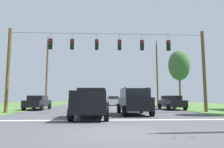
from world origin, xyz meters
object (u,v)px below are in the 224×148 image
Objects in this scene: suv_black at (134,101)px; distant_car_crossing_white at (113,101)px; utility_pole_near_left at (47,72)px; distant_car_oncoming at (38,102)px; tree_roadside_far_right at (179,66)px; distant_car_far_parked at (171,102)px; pickup_truck at (91,103)px; utility_pole_mid_right at (157,73)px; overhead_signal_span at (108,63)px.

distant_car_crossing_white is at bearing 92.17° from suv_black.
distant_car_oncoming is at bearing -79.36° from utility_pole_near_left.
suv_black reaches higher than distant_car_crossing_white.
tree_roadside_far_right reaches higher than distant_car_oncoming.
distant_car_crossing_white is 14.51m from distant_car_oncoming.
pickup_truck is at bearing -134.09° from distant_car_far_parked.
utility_pole_mid_right is 4.73m from tree_roadside_far_right.
pickup_truck is 22.89m from utility_pole_mid_right.
utility_pole_mid_right reaches higher than pickup_truck.
distant_car_crossing_white is 11.96m from tree_roadside_far_right.
utility_pole_near_left is (-18.21, -0.78, 0.03)m from utility_pole_mid_right.
utility_pole_near_left is at bearing 122.67° from overhead_signal_span.
distant_car_crossing_white is 1.02× the size of distant_car_far_parked.
utility_pole_near_left reaches higher than tree_roadside_far_right.
distant_car_oncoming is at bearing -127.05° from distant_car_crossing_white.
overhead_signal_span is 4.44m from suv_black.
utility_pole_mid_right is at bearing 118.27° from tree_roadside_far_right.
tree_roadside_far_right is at bearing 62.14° from distant_car_far_parked.
utility_pole_near_left is at bearing 100.64° from distant_car_oncoming.
tree_roadside_far_right is (20.43, -3.35, 0.60)m from utility_pole_near_left.
distant_car_oncoming is (-8.74, -11.58, 0.00)m from distant_car_crossing_white.
distant_car_crossing_white is at bearing 155.11° from tree_roadside_far_right.
utility_pole_mid_right is at bearing 81.74° from distant_car_far_parked.
utility_pole_near_left is (-1.96, 10.41, 4.68)m from distant_car_oncoming.
distant_car_crossing_white is at bearing 85.58° from overhead_signal_span.
pickup_truck is at bearing -54.97° from distant_car_oncoming.
tree_roadside_far_right reaches higher than distant_car_crossing_white.
pickup_truck reaches higher than distant_car_far_parked.
overhead_signal_span is 4.13× the size of distant_car_far_parked.
overhead_signal_span is at bearing -150.15° from distant_car_far_parked.
utility_pole_mid_right is (16.26, 11.19, 4.65)m from distant_car_oncoming.
distant_car_crossing_white is 11.73m from utility_pole_near_left.
distant_car_crossing_white is 0.40× the size of utility_pole_mid_right.
pickup_truck is 10.88m from distant_car_oncoming.
pickup_truck is at bearing -143.93° from suv_black.
suv_black is 1.12× the size of distant_car_far_parked.
tree_roadside_far_right is at bearing 20.92° from distant_car_oncoming.
utility_pole_mid_right reaches higher than distant_car_far_parked.
pickup_truck is at bearing -67.01° from utility_pole_near_left.
utility_pole_near_left is 20.71m from tree_roadside_far_right.
utility_pole_near_left reaches higher than distant_car_oncoming.
tree_roadside_far_right reaches higher than suv_black.
distant_car_far_parked is at bearing -63.77° from distant_car_crossing_white.
suv_black is at bearing -56.18° from utility_pole_near_left.
overhead_signal_span is 2.15× the size of tree_roadside_far_right.
distant_car_far_parked is 0.52× the size of tree_roadside_far_right.
pickup_truck reaches higher than distant_car_crossing_white.
distant_car_crossing_white is 0.53× the size of tree_roadside_far_right.
pickup_truck is 0.49× the size of utility_pole_mid_right.
utility_pole_near_left is at bearing 170.69° from tree_roadside_far_right.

